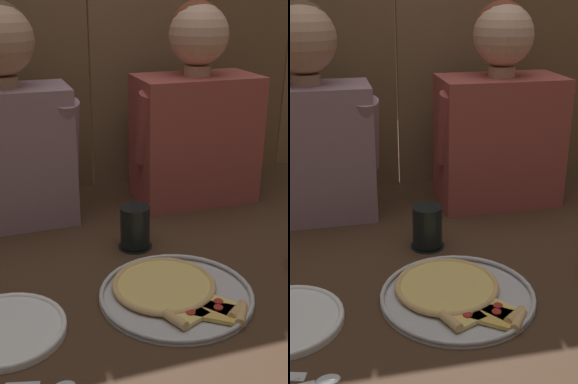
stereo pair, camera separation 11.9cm
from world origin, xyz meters
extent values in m
plane|color=#422B1C|center=(0.00, 0.00, 0.00)|extent=(3.20, 3.20, 0.00)
cylinder|color=silver|center=(0.02, -0.10, 0.00)|extent=(0.34, 0.34, 0.01)
torus|color=silver|center=(0.02, -0.10, 0.01)|extent=(0.34, 0.34, 0.01)
cylinder|color=#B23823|center=(0.00, -0.06, 0.01)|extent=(0.23, 0.23, 0.00)
cylinder|color=#F4D170|center=(0.00, -0.06, 0.01)|extent=(0.22, 0.22, 0.01)
torus|color=tan|center=(0.00, -0.06, 0.01)|extent=(0.24, 0.24, 0.01)
cube|color=#F4D170|center=(0.08, -0.17, 0.01)|extent=(0.10, 0.11, 0.01)
cylinder|color=tan|center=(0.11, -0.20, 0.02)|extent=(0.06, 0.05, 0.02)
cylinder|color=#A3281E|center=(0.09, -0.16, 0.02)|extent=(0.02, 0.02, 0.00)
cube|color=#F4D170|center=(0.01, -0.18, 0.01)|extent=(0.09, 0.08, 0.01)
cylinder|color=tan|center=(-0.02, -0.19, 0.02)|extent=(0.04, 0.06, 0.02)
cylinder|color=#A3281E|center=(0.01, -0.18, 0.02)|extent=(0.02, 0.02, 0.00)
cube|color=#EABC56|center=(0.07, -0.19, 0.01)|extent=(0.11, 0.11, 0.01)
cylinder|color=tan|center=(0.11, -0.22, 0.02)|extent=(0.05, 0.06, 0.02)
cylinder|color=#A3281E|center=(0.08, -0.18, 0.02)|extent=(0.02, 0.02, 0.00)
cylinder|color=white|center=(-0.35, -0.11, 0.01)|extent=(0.24, 0.24, 0.01)
torus|color=white|center=(-0.35, -0.11, 0.01)|extent=(0.24, 0.24, 0.01)
cylinder|color=black|center=(0.00, 0.16, 0.00)|extent=(0.09, 0.09, 0.01)
cylinder|color=black|center=(0.00, 0.16, 0.06)|extent=(0.08, 0.08, 0.11)
cube|color=gray|center=(-0.28, 0.43, 0.20)|extent=(0.35, 0.20, 0.39)
cylinder|color=tan|center=(-0.28, 0.43, 0.41)|extent=(0.08, 0.08, 0.03)
cylinder|color=gray|center=(-0.13, 0.39, 0.26)|extent=(0.08, 0.14, 0.23)
cube|color=#AD4C47|center=(0.28, 0.43, 0.20)|extent=(0.37, 0.21, 0.40)
cylinder|color=#DBAD8E|center=(0.28, 0.43, 0.41)|extent=(0.08, 0.08, 0.03)
sphere|color=#DBAD8E|center=(0.28, 0.43, 0.52)|extent=(0.18, 0.18, 0.18)
sphere|color=brown|center=(0.28, 0.45, 0.53)|extent=(0.16, 0.16, 0.16)
cylinder|color=#AD4C47|center=(0.12, 0.39, 0.26)|extent=(0.08, 0.12, 0.23)
cylinder|color=#AD4C47|center=(0.45, 0.39, 0.26)|extent=(0.08, 0.13, 0.23)
cube|color=brown|center=(-0.18, 0.66, 0.56)|extent=(0.36, 0.03, 1.12)
cube|color=#846647|center=(0.18, 0.66, 0.56)|extent=(0.36, 0.03, 1.12)
cube|color=brown|center=(0.55, 0.66, 0.56)|extent=(0.36, 0.03, 1.12)
camera|label=1|loc=(-0.35, -0.98, 0.63)|focal=47.03mm
camera|label=2|loc=(-0.24, -1.01, 0.63)|focal=47.03mm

